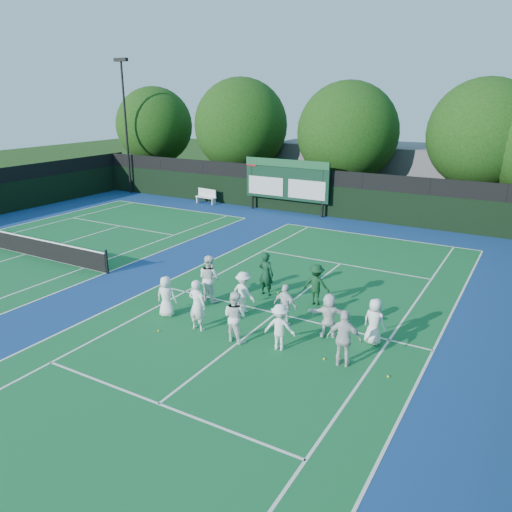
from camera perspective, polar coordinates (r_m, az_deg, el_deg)
The scene contains 32 objects.
ground at distance 17.32m, azimuth 0.75°, elevation -7.78°, with size 120.00×120.00×0.00m, color #17350E.
court_apron at distance 21.35m, azimuth -12.08°, elevation -3.08°, with size 34.00×32.00×0.01m, color navy.
near_court at distance 18.12m, azimuth 2.31°, elevation -6.56°, with size 11.05×23.85×0.01m.
left_court at distance 27.17m, azimuth -24.77°, elevation 0.21°, with size 11.05×23.85×0.01m.
back_fence at distance 33.18m, azimuth 5.35°, elevation 7.17°, with size 34.00×0.08×3.00m.
scoreboard at distance 33.10m, azimuth 3.47°, elevation 8.66°, with size 6.00×0.21×3.55m.
clubhouse at distance 39.21m, azimuth 15.80°, elevation 9.20°, with size 18.00×6.00×4.00m, color #5D5E63.
light_pole_left at distance 41.00m, azimuth -14.76°, elevation 15.69°, with size 1.20×0.30×10.12m.
tennis_net at distance 27.04m, azimuth -24.90°, elevation 1.18°, with size 11.30×0.10×1.10m.
bench at distance 36.44m, azimuth -5.68°, elevation 6.87°, with size 1.71×0.64×1.06m.
tree_a at distance 44.11m, azimuth -11.29°, elevation 14.19°, with size 6.34×6.34×8.22m.
tree_b at distance 39.03m, azimuth -1.49°, elevation 14.41°, with size 7.04×7.04×8.82m.
tree_c at distance 35.35m, azimuth 10.70°, elevation 13.39°, with size 6.84×6.84×8.49m.
tree_d at distance 33.45m, azimuth 24.80°, elevation 12.21°, with size 6.58×6.58×8.56m.
tennis_ball_0 at distance 17.08m, azimuth -11.08°, elevation -8.42°, with size 0.07×0.07×0.07m, color yellow.
tennis_ball_1 at distance 17.87m, azimuth 3.56°, elevation -6.86°, with size 0.07×0.07×0.07m, color yellow.
tennis_ball_2 at distance 14.78m, azimuth 14.87°, elevation -13.17°, with size 0.07×0.07×0.07m, color yellow.
tennis_ball_3 at distance 20.68m, azimuth -5.37°, elevation -3.36°, with size 0.07×0.07×0.07m, color yellow.
tennis_ball_4 at distance 19.84m, azimuth 2.47°, elevation -4.24°, with size 0.07×0.07×0.07m, color yellow.
tennis_ball_5 at distance 15.28m, azimuth 7.79°, elevation -11.58°, with size 0.07×0.07×0.07m, color yellow.
player_front_0 at distance 17.94m, azimuth -10.21°, elevation -4.56°, with size 0.72×0.47×1.48m, color white.
player_front_1 at distance 16.69m, azimuth -6.73°, elevation -5.59°, with size 0.65×0.43×1.78m, color white.
player_front_2 at distance 15.90m, azimuth -2.41°, elevation -6.92°, with size 0.82×0.64×1.68m, color white.
player_front_3 at distance 15.44m, azimuth 2.73°, elevation -8.12°, with size 0.96×0.55×1.49m, color white.
player_front_4 at distance 14.70m, azimuth 10.05°, elevation -9.29°, with size 1.01×0.42×1.73m, color silver.
player_back_0 at distance 18.97m, azimuth -5.36°, elevation -2.54°, with size 0.88×0.69×1.81m, color white.
player_back_1 at distance 17.97m, azimuth -1.46°, elevation -4.15°, with size 0.99×0.57×1.53m, color white.
player_back_2 at distance 16.90m, azimuth 3.36°, elevation -5.68°, with size 0.89×0.37×1.51m, color white.
player_back_3 at distance 16.37m, azimuth 8.31°, elevation -6.71°, with size 1.38×0.44×1.49m, color white.
player_back_4 at distance 16.18m, azimuth 13.37°, elevation -7.29°, with size 0.74×0.48×1.51m, color white.
coach_left at distance 19.42m, azimuth 1.15°, elevation -2.07°, with size 0.64×0.42×1.75m, color #0E331E.
coach_right at distance 18.70m, azimuth 6.90°, elevation -3.28°, with size 1.02×0.59×1.59m, color #0F381B.
Camera 1 is at (7.64, -13.61, 7.53)m, focal length 35.00 mm.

